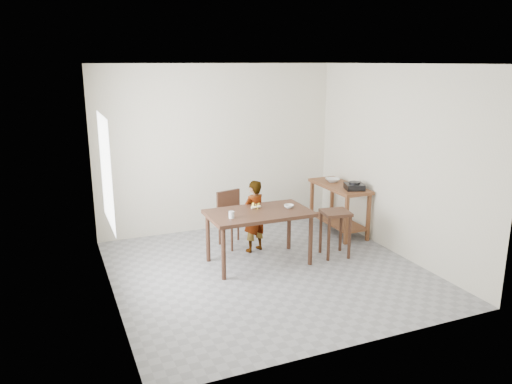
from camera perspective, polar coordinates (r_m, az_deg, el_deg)
name	(u,v)px	position (r m, az deg, el deg)	size (l,w,h in m)	color
floor	(268,272)	(6.80, 1.33, -9.14)	(4.00, 4.00, 0.04)	gray
ceiling	(269,62)	(6.22, 1.48, 14.63)	(4.00, 4.00, 0.04)	white
wall_back	(218,148)	(8.22, -4.41, 5.01)	(4.00, 0.04, 2.70)	beige
wall_front	(359,217)	(4.66, 11.64, -2.81)	(4.00, 0.04, 2.70)	beige
wall_left	(104,188)	(5.86, -16.94, 0.44)	(0.04, 4.00, 2.70)	beige
wall_right	(397,161)	(7.41, 15.81, 3.43)	(0.04, 4.00, 2.70)	beige
window_pane	(106,171)	(6.02, -16.78, 2.31)	(0.02, 1.10, 1.30)	white
dining_table	(259,237)	(6.91, 0.32, -5.22)	(1.40, 0.80, 0.75)	#3C2216
prep_counter	(339,209)	(8.26, 9.43, -1.87)	(0.50, 1.20, 0.80)	brown
child	(254,216)	(7.29, -0.26, -2.78)	(0.39, 0.26, 1.07)	white
dining_chair	(235,219)	(7.55, -2.41, -3.15)	(0.40, 0.40, 0.83)	#3C2216
stool	(335,233)	(7.27, 9.00, -4.71)	(0.38, 0.38, 0.67)	#3C2216
glass_tumbler	(231,215)	(6.50, -2.82, -2.61)	(0.07, 0.07, 0.09)	silver
small_bowl	(289,206)	(6.97, 3.77, -1.64)	(0.14, 0.14, 0.04)	silver
banana	(256,207)	(6.91, -0.01, -1.69)	(0.15, 0.11, 0.05)	#E8CC58
serving_bowl	(332,180)	(8.33, 8.74, 1.36)	(0.24, 0.24, 0.06)	silver
gas_burner	(354,187)	(7.88, 11.18, 0.62)	(0.28, 0.28, 0.09)	black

